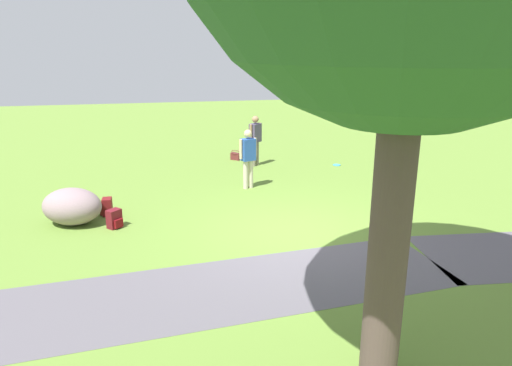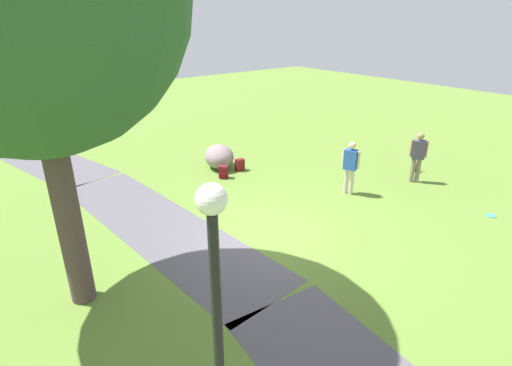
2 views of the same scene
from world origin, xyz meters
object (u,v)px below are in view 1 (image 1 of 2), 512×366
Objects in this scene: lawn_boulder at (72,206)px; backpack_by_boulder at (107,207)px; handbag_on_grass at (235,156)px; frisbee_on_grass at (337,165)px; woman_with_handbag at (255,137)px; spare_backpack_on_lawn at (115,219)px; man_near_boulder at (248,155)px.

lawn_boulder reaches higher than backpack_by_boulder.
lawn_boulder reaches higher than handbag_on_grass.
backpack_by_boulder reaches higher than frisbee_on_grass.
handbag_on_grass reaches higher than frisbee_on_grass.
lawn_boulder is at bearing 25.61° from frisbee_on_grass.
woman_with_handbag is (-4.90, -4.11, 0.53)m from lawn_boulder.
spare_backpack_on_lawn is 7.72m from frisbee_on_grass.
man_near_boulder is 6.39× the size of frisbee_on_grass.
spare_backpack_on_lawn is (-0.89, 0.44, -0.20)m from lawn_boulder.
spare_backpack_on_lawn is (-0.23, 0.82, 0.00)m from backpack_by_boulder.
man_near_boulder is (-4.20, -1.75, 0.52)m from lawn_boulder.
backpack_by_boulder is (4.24, 3.72, -0.73)m from woman_with_handbag.
woman_with_handbag is at bearing -131.43° from spare_backpack_on_lawn.
backpack_by_boulder is at bearing -74.43° from spare_backpack_on_lawn.
frisbee_on_grass is at bearing 155.28° from handbag_on_grass.
backpack_by_boulder is at bearing -150.20° from lawn_boulder.
spare_backpack_on_lawn is at bearing 48.57° from woman_with_handbag.
lawn_boulder is 3.99× the size of spare_backpack_on_lawn.
woman_with_handbag reaches higher than backpack_by_boulder.
spare_backpack_on_lawn reaches higher than frisbee_on_grass.
spare_backpack_on_lawn is (3.31, 2.19, -0.72)m from man_near_boulder.
lawn_boulder is at bearing 48.62° from handbag_on_grass.
handbag_on_grass is at bearing -131.38° from lawn_boulder.
frisbee_on_grass is (-6.81, -3.20, -0.18)m from backpack_by_boulder.
spare_backpack_on_lawn is 1.61× the size of frisbee_on_grass.
handbag_on_grass is 1.54× the size of frisbee_on_grass.
backpack_by_boulder is (3.74, 4.62, 0.05)m from handbag_on_grass.
man_near_boulder reaches higher than lawn_boulder.
handbag_on_grass is (0.50, -0.90, -0.78)m from woman_with_handbag.
spare_backpack_on_lawn is at bearing 57.15° from handbag_on_grass.
woman_with_handbag is 4.17× the size of handbag_on_grass.
backpack_by_boulder is 1.00× the size of spare_backpack_on_lawn.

